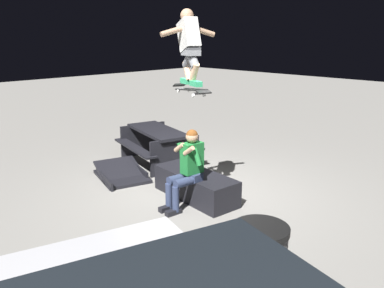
{
  "coord_description": "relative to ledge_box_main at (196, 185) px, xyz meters",
  "views": [
    {
      "loc": [
        -4.57,
        4.71,
        2.72
      ],
      "look_at": [
        -0.27,
        0.47,
        1.05
      ],
      "focal_mm": 37.13,
      "sensor_mm": 36.0,
      "label": 1
    }
  ],
  "objects": [
    {
      "name": "ledge_box_main",
      "position": [
        0.0,
        0.0,
        0.0
      ],
      "size": [
        1.66,
        0.76,
        0.45
      ],
      "primitive_type": "cube",
      "rotation": [
        0.0,
        0.0,
        -0.1
      ],
      "color": "black",
      "rests_on": "ground"
    },
    {
      "name": "person_sitting_on_ledge",
      "position": [
        -0.18,
        0.37,
        0.48
      ],
      "size": [
        0.6,
        0.77,
        1.28
      ],
      "color": "#2D3856",
      "rests_on": "ground"
    },
    {
      "name": "picnic_table_back",
      "position": [
        1.94,
        -0.79,
        0.27
      ],
      "size": [
        1.96,
        1.7,
        0.75
      ],
      "color": "black",
      "rests_on": "ground"
    },
    {
      "name": "kicker_ramp",
      "position": [
        1.7,
        0.34,
        -0.17
      ],
      "size": [
        1.3,
        1.12,
        0.34
      ],
      "color": "black",
      "rests_on": "ground"
    },
    {
      "name": "trash_bin",
      "position": [
        -2.49,
        1.62,
        0.25
      ],
      "size": [
        0.56,
        0.56,
        0.94
      ],
      "color": "#47474C",
      "rests_on": "ground"
    },
    {
      "name": "skateboard",
      "position": [
        -0.14,
        0.25,
        1.68
      ],
      "size": [
        1.03,
        0.54,
        0.13
      ],
      "color": "black"
    },
    {
      "name": "ground_plane",
      "position": [
        0.08,
        -0.19,
        -0.22
      ],
      "size": [
        40.0,
        40.0,
        0.0
      ],
      "primitive_type": "plane",
      "color": "gray"
    },
    {
      "name": "skater_airborne",
      "position": [
        -0.09,
        0.23,
        2.37
      ],
      "size": [
        0.63,
        0.86,
        1.12
      ],
      "color": "#2D9E66"
    }
  ]
}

